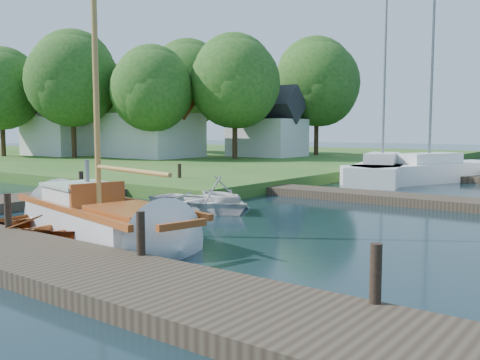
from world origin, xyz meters
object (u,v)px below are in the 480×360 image
Objects in this scene: tree_2 at (152,89)px; mooring_post_5 at (179,173)px; tree_7 at (317,82)px; mooring_post_3 at (376,273)px; house_c at (267,129)px; tender_a at (200,199)px; tree_4 at (189,83)px; dinghy at (56,222)px; tender_b at (220,191)px; house_b at (64,126)px; tree_3 at (235,82)px; sailboat at (106,223)px; mooring_post_4 at (81,183)px; marina_boat_0 at (382,170)px; tree_1 at (73,79)px; mooring_post_1 at (8,210)px; mooring_post_2 at (141,233)px; marina_boat_1 at (429,170)px; house_a at (153,123)px; tree_5 at (108,97)px; tree_0 at (2,89)px; tree_6 at (30,95)px.

mooring_post_5 is at bearing -39.45° from tree_2.
mooring_post_3 is at bearing -59.90° from tree_7.
mooring_post_5 is 0.15× the size of house_c.
tender_a is 0.39× the size of tree_4.
tree_2 is (-15.65, 18.21, 4.88)m from dinghy.
tender_b is 0.39× the size of house_b.
tree_3 reaches higher than house_c.
house_b is (-26.53, 17.39, 2.43)m from sailboat.
marina_boat_0 is at bearing 67.88° from mooring_post_4.
sailboat is at bearing -34.43° from tree_1.
tender_b is (1.02, 6.58, -0.10)m from mooring_post_1.
tree_3 is at bearing 123.92° from mooring_post_2.
tender_b is at bearing -34.27° from mooring_post_5.
tender_b reaches higher than mooring_post_5.
mooring_post_2 is 13.12m from mooring_post_5.
tree_1 is at bearing 119.65° from marina_boat_1.
house_b is at bearing -179.72° from tree_2.
tree_1 is at bearing 158.33° from sailboat.
tree_7 is at bearing 120.10° from mooring_post_3.
tender_b is at bearing -33.44° from tender_a.
house_c is at bearing 112.38° from mooring_post_5.
tree_4 reaches higher than tree_7.
tree_2 is 0.89× the size of tree_3.
tree_5 is (-10.00, 4.05, 2.46)m from house_a.
dinghy is 33.30m from tree_4.
tree_0 is at bearing -149.24° from house_a.
mooring_post_4 is (-8.50, 5.00, 0.00)m from mooring_post_2.
mooring_post_4 is at bearing -68.81° from tree_3.
tender_a is 33.93m from tree_5.
mooring_post_4 is 33.51m from tree_6.
house_b is 0.66× the size of tree_3.
tree_2 is at bearing 135.67° from mooring_post_2.
tree_0 is 24.09m from tree_7.
mooring_post_1 is 0.22× the size of dinghy.
tree_3 reaches higher than mooring_post_1.
mooring_post_2 and mooring_post_3 have the same top height.
tree_2 is at bearing -116.70° from house_c.
sailboat is 5.00m from tender_b.
house_b is 8.74m from tree_6.
mooring_post_1 is 6.66m from tender_b.
sailboat is 25.43m from tree_3.
tender_b is 24.99m from tree_1.
marina_boat_0 is (0.51, 12.03, -0.03)m from tender_b.
tree_0 is 12.65m from tree_2.
tree_2 is (-11.00, 14.05, 4.55)m from mooring_post_4.
mooring_post_5 is 0.08× the size of tree_4.
dinghy is 24.50m from tree_2.
tree_0 is (-27.65, 14.21, 5.16)m from dinghy.
house_c is at bearing 112.17° from mooring_post_1.
house_b is 6.90m from tree_5.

